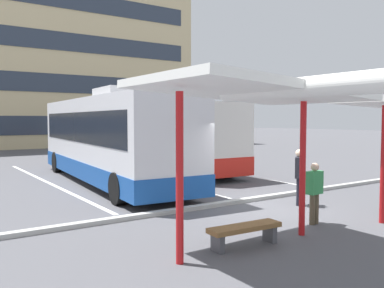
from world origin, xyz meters
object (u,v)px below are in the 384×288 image
Objects in this scene: coach_bus_0 at (108,139)px; waiting_shelter_0 at (258,93)px; waiting_passenger_0 at (314,189)px; bench_0 at (245,231)px; coach_bus_1 at (162,137)px; waiting_passenger_1 at (299,173)px.

waiting_shelter_0 is at bearing -96.09° from coach_bus_0.
coach_bus_0 is 9.41m from waiting_passenger_0.
bench_0 is at bearing -171.68° from waiting_passenger_0.
coach_bus_1 is 7.11× the size of bench_0.
waiting_shelter_0 is at bearing -112.11° from coach_bus_1.
waiting_shelter_0 is 2.80m from bench_0.
coach_bus_1 is 7.71× the size of waiting_passenger_0.
waiting_shelter_0 is at bearing -90.00° from bench_0.
waiting_passenger_0 is at bearing -101.89° from coach_bus_1.
waiting_passenger_0 is 0.90× the size of waiting_passenger_1.
bench_0 is 1.08× the size of waiting_passenger_0.
waiting_shelter_0 is 3.54m from waiting_passenger_0.
coach_bus_1 is 10.24m from waiting_passenger_1.
waiting_passenger_1 is (3.00, -7.49, -0.79)m from coach_bus_0.
bench_0 is at bearing -152.35° from waiting_passenger_1.
bench_0 is (-1.07, -9.62, -1.45)m from coach_bus_0.
coach_bus_0 is at bearing 111.86° from waiting_passenger_1.
waiting_shelter_0 is 5.22m from waiting_passenger_1.
waiting_passenger_0 is 2.27m from waiting_passenger_1.
waiting_passenger_1 is (1.44, 1.75, 0.12)m from waiting_passenger_0.
waiting_passenger_1 is (-1.07, -10.16, -0.71)m from coach_bus_1.
bench_0 is at bearing 90.00° from waiting_shelter_0.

